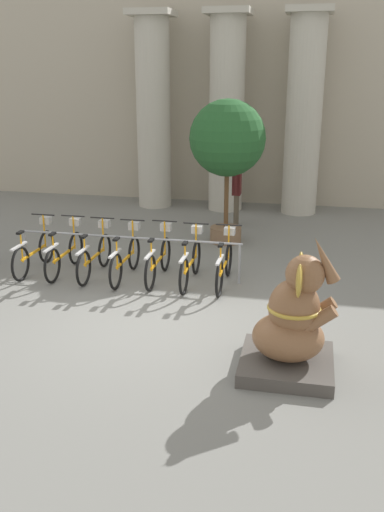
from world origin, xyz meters
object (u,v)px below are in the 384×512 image
at_px(bicycle_1, 65,252).
at_px(bicycle_5, 191,262).
at_px(bicycle_0, 35,251).
at_px(person_pedestrian, 237,188).
at_px(bicycle_4, 159,259).
at_px(elephant_statue, 292,327).
at_px(potted_tree, 227,142).
at_px(bicycle_2, 95,255).
at_px(bicycle_6, 225,264).
at_px(bicycle_3, 126,258).

relative_size(bicycle_1, bicycle_5, 1.00).
bearing_deg(bicycle_0, person_pedestrian, 50.87).
height_order(bicycle_4, elephant_statue, elephant_statue).
bearing_deg(potted_tree, bicycle_1, -135.85).
distance_m(bicycle_4, potted_tree, 3.31).
distance_m(bicycle_0, bicycle_5, 3.08).
distance_m(bicycle_4, bicycle_5, 0.62).
distance_m(bicycle_0, bicycle_2, 1.23).
height_order(bicycle_2, elephant_statue, elephant_statue).
bearing_deg(bicycle_6, elephant_statue, -65.49).
relative_size(bicycle_3, person_pedestrian, 1.09).
relative_size(bicycle_2, person_pedestrian, 1.09).
relative_size(bicycle_0, potted_tree, 0.55).
bearing_deg(elephant_statue, potted_tree, 107.03).
bearing_deg(bicycle_0, elephant_statue, -29.90).
bearing_deg(bicycle_5, potted_tree, 85.03).
bearing_deg(bicycle_6, potted_tree, 98.22).
relative_size(bicycle_0, person_pedestrian, 1.09).
bearing_deg(bicycle_0, bicycle_2, 0.01).
relative_size(bicycle_2, bicycle_3, 1.00).
bearing_deg(bicycle_5, elephant_statue, -55.96).
distance_m(bicycle_4, person_pedestrian, 4.22).
relative_size(bicycle_0, bicycle_2, 1.00).
distance_m(bicycle_0, person_pedestrian, 5.33).
distance_m(bicycle_2, bicycle_5, 1.85).
distance_m(bicycle_4, bicycle_6, 1.23).
bearing_deg(bicycle_3, bicycle_1, 177.19).
height_order(bicycle_2, potted_tree, potted_tree).
relative_size(bicycle_1, person_pedestrian, 1.09).
xyz_separation_m(bicycle_4, bicycle_5, (0.62, -0.05, 0.00)).
distance_m(elephant_statue, person_pedestrian, 7.19).
bearing_deg(elephant_statue, bicycle_3, 137.98).
distance_m(bicycle_2, bicycle_4, 1.23).
relative_size(bicycle_0, elephant_statue, 0.93).
bearing_deg(bicycle_5, bicycle_4, 175.30).
bearing_deg(bicycle_2, bicycle_0, -179.99).
relative_size(bicycle_3, elephant_statue, 0.93).
xyz_separation_m(bicycle_1, person_pedestrian, (2.73, 4.09, 0.55)).
distance_m(bicycle_5, person_pedestrian, 4.19).
bearing_deg(bicycle_6, bicycle_1, 179.35).
distance_m(bicycle_6, elephant_statue, 3.16).
relative_size(bicycle_3, bicycle_6, 1.00).
bearing_deg(bicycle_1, potted_tree, 44.15).
bearing_deg(bicycle_1, bicycle_2, -2.46).
height_order(bicycle_5, bicycle_6, same).
bearing_deg(bicycle_5, person_pedestrian, 86.29).
height_order(bicycle_0, person_pedestrian, person_pedestrian).
distance_m(bicycle_2, bicycle_6, 2.46).
bearing_deg(bicycle_5, bicycle_3, -179.77).
distance_m(bicycle_3, bicycle_5, 1.23).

